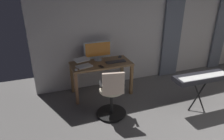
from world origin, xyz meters
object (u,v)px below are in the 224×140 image
(computer_monitor, at_px, (98,50))
(computer_keyboard, at_px, (116,62))
(desk, at_px, (101,67))
(piano_keyboard, at_px, (202,78))
(office_chair, at_px, (112,95))
(computer_mouse, at_px, (76,70))
(cell_phone_face_up, at_px, (120,57))
(laptop, at_px, (83,64))
(cell_phone_by_monitor, at_px, (101,67))

(computer_monitor, xyz_separation_m, computer_keyboard, (-0.32, 0.26, -0.22))
(desk, height_order, piano_keyboard, piano_keyboard)
(computer_monitor, bearing_deg, office_chair, 86.16)
(computer_keyboard, relative_size, piano_keyboard, 0.39)
(computer_mouse, height_order, piano_keyboard, computer_mouse)
(desk, distance_m, cell_phone_face_up, 0.58)
(laptop, distance_m, cell_phone_face_up, 0.96)
(office_chair, distance_m, piano_keyboard, 1.71)
(office_chair, distance_m, computer_mouse, 0.90)
(desk, xyz_separation_m, piano_keyboard, (-1.57, 1.27, 0.06))
(laptop, xyz_separation_m, cell_phone_by_monitor, (-0.34, 0.16, -0.05))
(computer_monitor, relative_size, cell_phone_face_up, 4.23)
(desk, relative_size, cell_phone_face_up, 9.02)
(office_chair, xyz_separation_m, computer_monitor, (-0.07, -1.10, 0.52))
(computer_mouse, bearing_deg, desk, -158.87)
(computer_mouse, bearing_deg, computer_monitor, -144.10)
(piano_keyboard, bearing_deg, desk, -36.98)
(laptop, height_order, cell_phone_face_up, laptop)
(office_chair, distance_m, computer_keyboard, 0.98)
(office_chair, xyz_separation_m, cell_phone_face_up, (-0.61, -1.12, 0.28))
(cell_phone_face_up, height_order, piano_keyboard, piano_keyboard)
(computer_keyboard, xyz_separation_m, cell_phone_face_up, (-0.21, -0.28, -0.01))
(desk, relative_size, cell_phone_by_monitor, 9.02)
(office_chair, distance_m, cell_phone_by_monitor, 0.76)
(office_chair, relative_size, cell_phone_by_monitor, 6.69)
(computer_keyboard, bearing_deg, cell_phone_face_up, -127.01)
(office_chair, xyz_separation_m, laptop, (0.32, -0.87, 0.33))
(desk, bearing_deg, cell_phone_face_up, -158.20)
(office_chair, relative_size, computer_keyboard, 2.21)
(computer_monitor, distance_m, piano_keyboard, 2.17)
(desk, relative_size, piano_keyboard, 1.17)
(laptop, bearing_deg, computer_keyboard, 162.79)
(office_chair, bearing_deg, desk, 95.67)
(computer_keyboard, height_order, computer_mouse, computer_mouse)
(desk, height_order, office_chair, office_chair)
(office_chair, relative_size, laptop, 2.56)
(computer_monitor, xyz_separation_m, piano_keyboard, (-1.58, 1.46, -0.29))
(desk, xyz_separation_m, cell_phone_by_monitor, (0.06, 0.21, 0.11))
(computer_keyboard, height_order, cell_phone_face_up, computer_keyboard)
(computer_mouse, distance_m, piano_keyboard, 2.40)
(cell_phone_by_monitor, bearing_deg, piano_keyboard, 133.31)
(computer_monitor, distance_m, computer_keyboard, 0.47)
(desk, height_order, computer_monitor, computer_monitor)
(office_chair, height_order, cell_phone_face_up, office_chair)
(desk, relative_size, computer_keyboard, 2.98)
(computer_monitor, bearing_deg, desk, 92.66)
(office_chair, distance_m, cell_phone_face_up, 1.31)
(laptop, distance_m, cell_phone_by_monitor, 0.38)
(office_chair, bearing_deg, cell_phone_by_monitor, 99.17)
(computer_monitor, distance_m, computer_mouse, 0.74)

